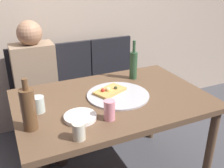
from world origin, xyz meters
TOP-DOWN VIEW (x-y plane):
  - dining_table at (0.00, 0.00)m, footprint 1.31×0.87m
  - pizza_tray at (0.05, 0.01)m, footprint 0.43×0.43m
  - pizza_slice_last at (0.01, 0.07)m, footprint 0.25×0.21m
  - wine_bottle at (-0.57, -0.15)m, footprint 0.08×0.08m
  - beer_bottle at (0.30, 0.25)m, footprint 0.06×0.06m
  - tumbler_near at (-0.35, -0.36)m, footprint 0.07×0.07m
  - tumbler_far at (-0.49, 0.02)m, footprint 0.08×0.08m
  - soda_can at (-0.13, -0.25)m, footprint 0.07×0.07m
  - plate_stack at (-0.29, -0.17)m, footprint 0.19×0.19m
  - chair_left at (-0.40, 0.83)m, footprint 0.44×0.44m
  - chair_middle at (-0.03, 0.83)m, footprint 0.44×0.44m
  - chair_right at (0.42, 0.83)m, footprint 0.44×0.44m
  - guest_in_sweater at (-0.40, 0.68)m, footprint 0.36×0.56m

SIDE VIEW (x-z plane):
  - chair_left at x=-0.40m, z-range 0.06..0.96m
  - chair_middle at x=-0.03m, z-range 0.06..0.96m
  - chair_right at x=0.42m, z-range 0.06..0.96m
  - guest_in_sweater at x=-0.40m, z-range 0.06..1.23m
  - dining_table at x=0.00m, z-range 0.28..1.02m
  - pizza_tray at x=0.05m, z-range 0.74..0.75m
  - plate_stack at x=-0.29m, z-range 0.74..0.76m
  - pizza_slice_last at x=0.01m, z-range 0.74..0.79m
  - tumbler_near at x=-0.35m, z-range 0.74..0.83m
  - tumbler_far at x=-0.49m, z-range 0.74..0.84m
  - soda_can at x=-0.13m, z-range 0.74..0.86m
  - beer_bottle at x=0.30m, z-range 0.70..1.01m
  - wine_bottle at x=-0.57m, z-range 0.71..1.01m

